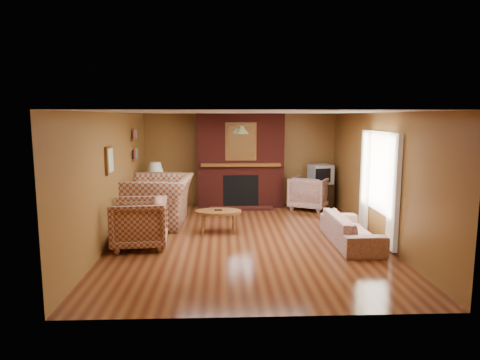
{
  "coord_description": "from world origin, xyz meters",
  "views": [
    {
      "loc": [
        -0.44,
        -7.95,
        2.33
      ],
      "look_at": [
        -0.11,
        0.6,
        1.05
      ],
      "focal_mm": 32.0,
      "sensor_mm": 36.0,
      "label": 1
    }
  ],
  "objects_px": {
    "coffee_table": "(218,213)",
    "floral_armchair": "(310,193)",
    "table_lamp": "(155,174)",
    "crt_tv": "(321,174)",
    "fireplace": "(240,161)",
    "plaid_armchair": "(139,223)",
    "floral_sofa": "(351,230)",
    "side_table": "(156,200)",
    "tv_stand": "(320,195)",
    "plaid_loveseat": "(158,201)"
  },
  "relations": [
    {
      "from": "plaid_armchair",
      "to": "floral_armchair",
      "type": "bearing_deg",
      "value": 124.49
    },
    {
      "from": "coffee_table",
      "to": "crt_tv",
      "type": "distance_m",
      "value": 3.53
    },
    {
      "from": "fireplace",
      "to": "crt_tv",
      "type": "bearing_deg",
      "value": -5.3
    },
    {
      "from": "floral_armchair",
      "to": "coffee_table",
      "type": "bearing_deg",
      "value": 71.19
    },
    {
      "from": "side_table",
      "to": "crt_tv",
      "type": "bearing_deg",
      "value": 4.74
    },
    {
      "from": "floral_armchair",
      "to": "side_table",
      "type": "height_order",
      "value": "floral_armchair"
    },
    {
      "from": "table_lamp",
      "to": "tv_stand",
      "type": "distance_m",
      "value": 4.21
    },
    {
      "from": "side_table",
      "to": "crt_tv",
      "type": "relative_size",
      "value": 0.9
    },
    {
      "from": "floral_sofa",
      "to": "coffee_table",
      "type": "bearing_deg",
      "value": 69.89
    },
    {
      "from": "floral_armchair",
      "to": "table_lamp",
      "type": "xyz_separation_m",
      "value": [
        -3.83,
        -0.15,
        0.51
      ]
    },
    {
      "from": "tv_stand",
      "to": "table_lamp",
      "type": "bearing_deg",
      "value": 179.23
    },
    {
      "from": "floral_armchair",
      "to": "crt_tv",
      "type": "distance_m",
      "value": 0.59
    },
    {
      "from": "floral_armchair",
      "to": "tv_stand",
      "type": "bearing_deg",
      "value": -119.34
    },
    {
      "from": "floral_armchair",
      "to": "coffee_table",
      "type": "distance_m",
      "value": 3.13
    },
    {
      "from": "plaid_loveseat",
      "to": "tv_stand",
      "type": "height_order",
      "value": "plaid_loveseat"
    },
    {
      "from": "fireplace",
      "to": "coffee_table",
      "type": "distance_m",
      "value": 2.71
    },
    {
      "from": "floral_sofa",
      "to": "table_lamp",
      "type": "relative_size",
      "value": 2.75
    },
    {
      "from": "plaid_armchair",
      "to": "floral_armchair",
      "type": "relative_size",
      "value": 1.06
    },
    {
      "from": "fireplace",
      "to": "side_table",
      "type": "distance_m",
      "value": 2.35
    },
    {
      "from": "plaid_loveseat",
      "to": "coffee_table",
      "type": "height_order",
      "value": "plaid_loveseat"
    },
    {
      "from": "plaid_loveseat",
      "to": "tv_stand",
      "type": "xyz_separation_m",
      "value": [
        3.9,
        1.62,
        -0.21
      ]
    },
    {
      "from": "fireplace",
      "to": "crt_tv",
      "type": "relative_size",
      "value": 3.91
    },
    {
      "from": "coffee_table",
      "to": "floral_armchair",
      "type": "bearing_deg",
      "value": 43.21
    },
    {
      "from": "plaid_armchair",
      "to": "coffee_table",
      "type": "relative_size",
      "value": 1.04
    },
    {
      "from": "floral_sofa",
      "to": "side_table",
      "type": "bearing_deg",
      "value": 53.8
    },
    {
      "from": "floral_sofa",
      "to": "side_table",
      "type": "height_order",
      "value": "side_table"
    },
    {
      "from": "side_table",
      "to": "floral_sofa",
      "type": "bearing_deg",
      "value": -35.62
    },
    {
      "from": "fireplace",
      "to": "plaid_loveseat",
      "type": "height_order",
      "value": "fireplace"
    },
    {
      "from": "side_table",
      "to": "floral_armchair",
      "type": "bearing_deg",
      "value": 2.19
    },
    {
      "from": "plaid_armchair",
      "to": "crt_tv",
      "type": "relative_size",
      "value": 1.58
    },
    {
      "from": "coffee_table",
      "to": "table_lamp",
      "type": "xyz_separation_m",
      "value": [
        -1.55,
        2.0,
        0.52
      ]
    },
    {
      "from": "plaid_loveseat",
      "to": "floral_armchair",
      "type": "xyz_separation_m",
      "value": [
        3.58,
        1.42,
        -0.11
      ]
    },
    {
      "from": "fireplace",
      "to": "coffee_table",
      "type": "bearing_deg",
      "value": -102.24
    },
    {
      "from": "fireplace",
      "to": "plaid_armchair",
      "type": "distance_m",
      "value": 4.03
    },
    {
      "from": "plaid_loveseat",
      "to": "floral_armchair",
      "type": "bearing_deg",
      "value": 113.71
    },
    {
      "from": "plaid_loveseat",
      "to": "tv_stand",
      "type": "distance_m",
      "value": 4.23
    },
    {
      "from": "floral_armchair",
      "to": "tv_stand",
      "type": "xyz_separation_m",
      "value": [
        0.32,
        0.2,
        -0.1
      ]
    },
    {
      "from": "floral_sofa",
      "to": "floral_armchair",
      "type": "bearing_deg",
      "value": 2.59
    },
    {
      "from": "floral_sofa",
      "to": "tv_stand",
      "type": "distance_m",
      "value": 3.22
    },
    {
      "from": "floral_armchair",
      "to": "side_table",
      "type": "bearing_deg",
      "value": 30.17
    },
    {
      "from": "table_lamp",
      "to": "crt_tv",
      "type": "bearing_deg",
      "value": 4.74
    },
    {
      "from": "floral_sofa",
      "to": "side_table",
      "type": "distance_m",
      "value": 4.92
    },
    {
      "from": "plaid_loveseat",
      "to": "side_table",
      "type": "height_order",
      "value": "plaid_loveseat"
    },
    {
      "from": "plaid_armchair",
      "to": "crt_tv",
      "type": "bearing_deg",
      "value": 123.93
    },
    {
      "from": "fireplace",
      "to": "plaid_armchair",
      "type": "relative_size",
      "value": 2.49
    },
    {
      "from": "floral_armchair",
      "to": "table_lamp",
      "type": "distance_m",
      "value": 3.87
    },
    {
      "from": "floral_armchair",
      "to": "fireplace",
      "type": "bearing_deg",
      "value": 15.36
    },
    {
      "from": "floral_armchair",
      "to": "crt_tv",
      "type": "relative_size",
      "value": 1.48
    },
    {
      "from": "floral_armchair",
      "to": "table_lamp",
      "type": "bearing_deg",
      "value": 30.17
    },
    {
      "from": "crt_tv",
      "to": "table_lamp",
      "type": "bearing_deg",
      "value": -175.26
    }
  ]
}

